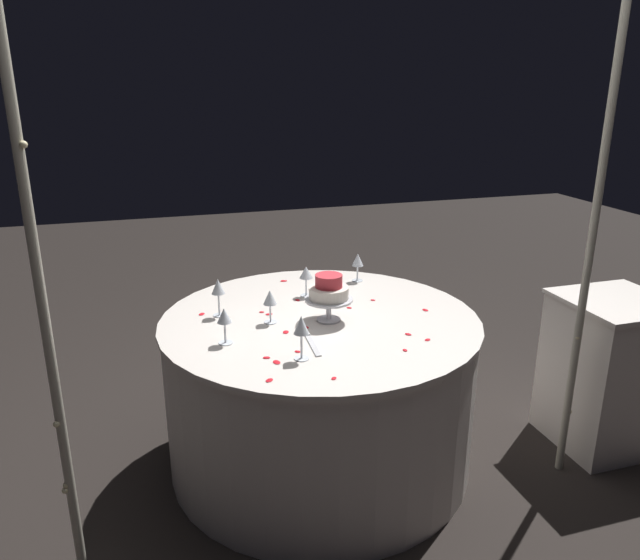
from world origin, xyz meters
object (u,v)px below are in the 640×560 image
Objects in this scene: tiered_cake at (329,292)px; cake_knife at (310,339)px; wine_glass_3 at (270,299)px; wine_glass_5 at (301,327)px; wine_glass_1 at (306,274)px; wine_glass_2 at (218,288)px; main_table at (320,390)px; wine_glass_4 at (358,261)px; wine_glass_0 at (224,317)px; decorative_arch at (354,159)px; side_table at (608,372)px.

cake_knife is (0.14, 0.19, -0.14)m from tiered_cake.
wine_glass_3 is 0.41m from wine_glass_5.
wine_glass_3 is at bearing 49.74° from wine_glass_1.
wine_glass_5 is (-0.25, 0.56, 0.00)m from wine_glass_2.
wine_glass_4 is at bearing -127.69° from main_table.
wine_glass_4 is (-0.82, -0.62, -0.00)m from wine_glass_0.
main_table is at bearing -90.17° from decorative_arch.
decorative_arch is at bearing 172.81° from wine_glass_5.
wine_glass_0 is at bearing 13.20° from tiered_cake.
wine_glass_0 is at bearing 36.17° from wine_glass_3.
wine_glass_0 reaches higher than main_table.
wine_glass_2 is 0.62× the size of cake_knife.
main_table is at bearing -116.44° from wine_glass_5.
side_table is at bearing -175.60° from wine_glass_5.
side_table is 1.98m from wine_glass_0.
wine_glass_5 is at bearing 57.18° from wine_glass_4.
wine_glass_0 is (0.49, 0.12, -0.02)m from tiered_cake.
wine_glass_4 is at bearing -159.65° from wine_glass_2.
wine_glass_1 is at bearing 24.25° from wine_glass_4.
wine_glass_5 is (-0.27, 0.24, 0.02)m from wine_glass_0.
side_table is 1.62m from cake_knife.
cake_knife is (-0.33, 0.40, -0.13)m from wine_glass_2.
main_table is 0.70m from wine_glass_2.
tiered_cake is at bearing 168.44° from wine_glass_3.
wine_glass_0 is 1.01× the size of wine_glass_3.
wine_glass_1 is at bearing -162.58° from wine_glass_2.
side_table is at bearing 167.18° from wine_glass_2.
main_table is 8.17× the size of wine_glass_2.
decorative_arch is 1.16m from wine_glass_4.
cake_knife is (0.12, -0.19, -0.78)m from decorative_arch.
wine_glass_0 and wine_glass_1 have the same top height.
wine_glass_2 is (-0.02, -0.32, 0.02)m from wine_glass_0.
wine_glass_3 is (0.23, -0.43, -0.67)m from decorative_arch.
tiered_cake is 0.42m from wine_glass_5.
wine_glass_2 is 0.99× the size of wine_glass_5.
decorative_arch is 0.98m from wine_glass_2.
wine_glass_3 is at bearing -85.01° from wine_glass_5.
tiered_cake is (1.43, -0.23, 0.51)m from side_table.
decorative_arch reaches higher than wine_glass_1.
wine_glass_0 is 0.37m from cake_knife.
main_table is at bearing 177.64° from wine_glass_3.
wine_glass_2 is (0.44, -0.59, -0.64)m from decorative_arch.
side_table is 2.67× the size of cake_knife.
wine_glass_2 is 0.61m from wine_glass_5.
wine_glass_2 is at bearing -66.27° from wine_glass_5.
wine_glass_4 is (-0.33, -0.15, -0.00)m from wine_glass_1.
wine_glass_1 is 0.87× the size of wine_glass_2.
cake_knife is at bearing 75.88° from wine_glass_1.
wine_glass_5 reaches higher than wine_glass_2.
side_table is 1.53m from tiered_cake.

